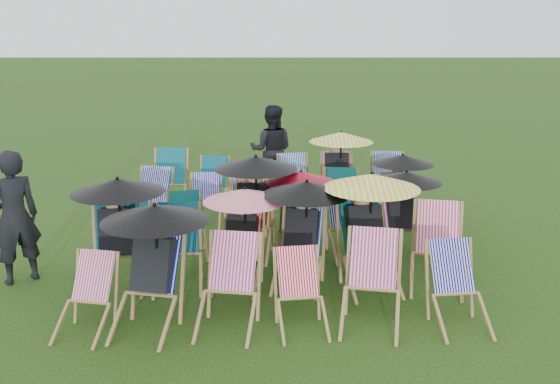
{
  "coord_description": "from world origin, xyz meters",
  "views": [
    {
      "loc": [
        0.12,
        -8.52,
        3.3
      ],
      "look_at": [
        0.14,
        0.16,
        0.9
      ],
      "focal_mm": 40.0,
      "sensor_mm": 36.0,
      "label": 1
    }
  ],
  "objects_px": {
    "person_left": "(14,217)",
    "person_rear": "(271,150)",
    "deckchair_0": "(85,297)",
    "deckchair_29": "(388,183)",
    "deckchair_5": "(459,288)"
  },
  "relations": [
    {
      "from": "person_left",
      "to": "person_rear",
      "type": "height_order",
      "value": "same"
    },
    {
      "from": "deckchair_0",
      "to": "deckchair_29",
      "type": "height_order",
      "value": "deckchair_29"
    },
    {
      "from": "deckchair_0",
      "to": "person_rear",
      "type": "bearing_deg",
      "value": 81.87
    },
    {
      "from": "deckchair_29",
      "to": "person_left",
      "type": "bearing_deg",
      "value": -143.41
    },
    {
      "from": "deckchair_29",
      "to": "person_left",
      "type": "height_order",
      "value": "person_left"
    },
    {
      "from": "deckchair_5",
      "to": "deckchair_29",
      "type": "xyz_separation_m",
      "value": [
        -0.03,
        4.48,
        0.04
      ]
    },
    {
      "from": "deckchair_0",
      "to": "deckchair_5",
      "type": "relative_size",
      "value": 0.94
    },
    {
      "from": "deckchair_0",
      "to": "person_rear",
      "type": "distance_m",
      "value": 5.99
    },
    {
      "from": "deckchair_0",
      "to": "person_left",
      "type": "relative_size",
      "value": 0.48
    },
    {
      "from": "deckchair_0",
      "to": "person_left",
      "type": "height_order",
      "value": "person_left"
    },
    {
      "from": "person_left",
      "to": "person_rear",
      "type": "bearing_deg",
      "value": -165.6
    },
    {
      "from": "deckchair_5",
      "to": "deckchair_29",
      "type": "relative_size",
      "value": 0.91
    },
    {
      "from": "deckchair_5",
      "to": "person_rear",
      "type": "relative_size",
      "value": 0.51
    },
    {
      "from": "deckchair_0",
      "to": "person_rear",
      "type": "height_order",
      "value": "person_rear"
    },
    {
      "from": "deckchair_5",
      "to": "person_left",
      "type": "distance_m",
      "value": 5.53
    }
  ]
}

